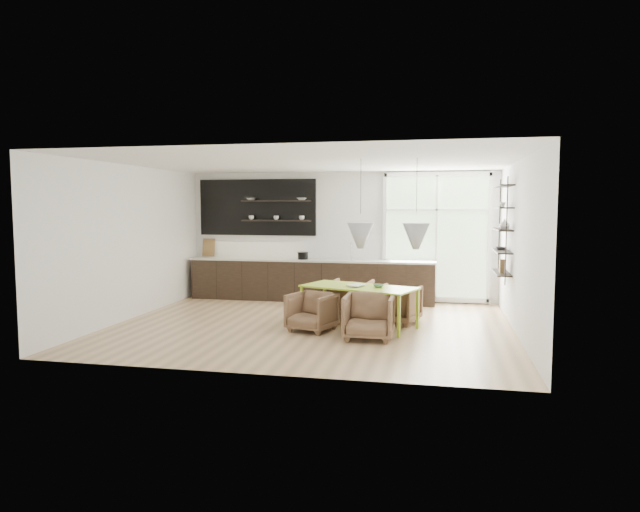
{
  "coord_description": "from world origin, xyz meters",
  "views": [
    {
      "loc": [
        2.22,
        -9.77,
        2.14
      ],
      "look_at": [
        0.04,
        0.6,
        1.2
      ],
      "focal_mm": 32.0,
      "sensor_mm": 36.0,
      "label": 1
    }
  ],
  "objects_px": {
    "armchair_back_left": "(351,298)",
    "wire_stool": "(303,304)",
    "dining_table": "(359,289)",
    "armchair_back_right": "(397,304)",
    "armchair_front_right": "(369,317)",
    "armchair_front_left": "(312,312)"
  },
  "relations": [
    {
      "from": "armchair_back_left",
      "to": "wire_stool",
      "type": "distance_m",
      "value": 0.96
    },
    {
      "from": "dining_table",
      "to": "armchair_back_right",
      "type": "height_order",
      "value": "dining_table"
    },
    {
      "from": "armchair_front_right",
      "to": "wire_stool",
      "type": "relative_size",
      "value": 1.77
    },
    {
      "from": "armchair_back_left",
      "to": "armchair_front_right",
      "type": "height_order",
      "value": "armchair_front_right"
    },
    {
      "from": "armchair_front_left",
      "to": "armchair_front_right",
      "type": "relative_size",
      "value": 0.91
    },
    {
      "from": "armchair_back_right",
      "to": "armchair_back_left",
      "type": "bearing_deg",
      "value": -9.46
    },
    {
      "from": "dining_table",
      "to": "armchair_front_right",
      "type": "bearing_deg",
      "value": -52.4
    },
    {
      "from": "armchair_back_left",
      "to": "armchair_front_left",
      "type": "relative_size",
      "value": 1.08
    },
    {
      "from": "armchair_back_left",
      "to": "dining_table",
      "type": "bearing_deg",
      "value": 112.66
    },
    {
      "from": "wire_stool",
      "to": "armchair_front_left",
      "type": "bearing_deg",
      "value": -68.33
    },
    {
      "from": "armchair_front_right",
      "to": "wire_stool",
      "type": "height_order",
      "value": "armchair_front_right"
    },
    {
      "from": "armchair_back_left",
      "to": "armchair_front_right",
      "type": "distance_m",
      "value": 1.92
    },
    {
      "from": "dining_table",
      "to": "armchair_back_left",
      "type": "bearing_deg",
      "value": 126.57
    },
    {
      "from": "armchair_front_left",
      "to": "wire_stool",
      "type": "height_order",
      "value": "armchair_front_left"
    },
    {
      "from": "armchair_back_right",
      "to": "armchair_front_left",
      "type": "bearing_deg",
      "value": 52.21
    },
    {
      "from": "armchair_back_right",
      "to": "wire_stool",
      "type": "bearing_deg",
      "value": 16.9
    },
    {
      "from": "armchair_back_left",
      "to": "wire_stool",
      "type": "bearing_deg",
      "value": 34.43
    },
    {
      "from": "dining_table",
      "to": "wire_stool",
      "type": "relative_size",
      "value": 4.79
    },
    {
      "from": "armchair_back_left",
      "to": "armchair_back_right",
      "type": "bearing_deg",
      "value": 159.71
    },
    {
      "from": "armchair_back_right",
      "to": "wire_stool",
      "type": "distance_m",
      "value": 1.77
    },
    {
      "from": "dining_table",
      "to": "armchair_back_right",
      "type": "distance_m",
      "value": 0.87
    },
    {
      "from": "armchair_back_right",
      "to": "armchair_front_right",
      "type": "xyz_separation_m",
      "value": [
        -0.35,
        -1.38,
        0.02
      ]
    }
  ]
}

